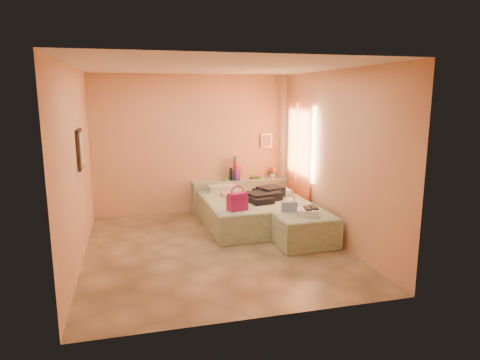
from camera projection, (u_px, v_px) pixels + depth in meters
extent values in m
plane|color=#9F885F|center=(216.00, 248.00, 6.81)|extent=(4.50, 4.50, 0.00)
cube|color=#E5AF7A|center=(193.00, 145.00, 8.67)|extent=(4.00, 0.02, 2.80)
cube|color=#E5AF7A|center=(76.00, 167.00, 6.04)|extent=(0.02, 4.50, 2.80)
cube|color=#E5AF7A|center=(334.00, 157.00, 7.03)|extent=(0.02, 4.50, 2.80)
cube|color=silver|center=(214.00, 67.00, 6.26)|extent=(4.00, 4.50, 0.02)
cube|color=#FFD59E|center=(303.00, 142.00, 8.19)|extent=(0.02, 1.10, 1.40)
cube|color=orange|center=(304.00, 162.00, 8.10)|extent=(0.05, 0.55, 2.20)
cube|color=orange|center=(292.00, 157.00, 8.67)|extent=(0.05, 0.45, 2.20)
cube|color=black|center=(80.00, 149.00, 6.39)|extent=(0.04, 0.50, 0.60)
cube|color=gold|center=(266.00, 140.00, 9.01)|extent=(0.25, 0.04, 0.30)
cube|color=#A5AC8C|center=(241.00, 195.00, 8.98)|extent=(2.05, 0.30, 0.65)
cube|color=#B3CAA2|center=(231.00, 213.00, 7.88)|extent=(0.96, 2.03, 0.50)
cube|color=#B3CAA2|center=(290.00, 220.00, 7.49)|extent=(0.96, 2.03, 0.50)
cylinder|color=#133418|center=(231.00, 174.00, 8.84)|extent=(0.09, 0.09, 0.25)
cube|color=#AE155E|center=(237.00, 169.00, 8.83)|extent=(0.15, 0.15, 0.50)
cylinder|color=#4E8F6A|center=(225.00, 180.00, 8.81)|extent=(0.17, 0.17, 0.03)
cube|color=#284B2F|center=(255.00, 178.00, 9.06)|extent=(0.22, 0.17, 0.03)
cube|color=white|center=(273.00, 172.00, 9.09)|extent=(0.26, 0.26, 0.27)
cube|color=#AE155E|center=(237.00, 201.00, 7.12)|extent=(0.36, 0.26, 0.31)
cube|color=tan|center=(231.00, 194.00, 8.19)|extent=(0.35, 0.28, 0.06)
cube|color=black|center=(266.00, 195.00, 7.84)|extent=(0.82, 0.82, 0.19)
cube|color=#4364A1|center=(289.00, 207.00, 7.06)|extent=(0.28, 0.17, 0.17)
cube|color=white|center=(309.00, 213.00, 6.83)|extent=(0.44, 0.42, 0.10)
cube|color=black|center=(311.00, 208.00, 6.88)|extent=(0.24, 0.29, 0.03)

